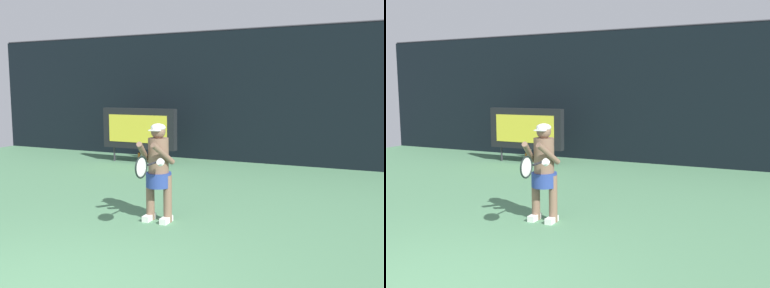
# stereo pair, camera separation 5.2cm
# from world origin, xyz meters

# --- Properties ---
(backdrop_screen) EXTENTS (18.00, 0.12, 3.66)m
(backdrop_screen) POSITION_xyz_m (0.00, 8.50, 1.81)
(backdrop_screen) COLOR black
(backdrop_screen) RESTS_ON ground
(scoreboard) EXTENTS (2.20, 0.21, 1.50)m
(scoreboard) POSITION_xyz_m (-2.98, 7.17, 0.95)
(scoreboard) COLOR black
(scoreboard) RESTS_ON ground
(umpire_chair) EXTENTS (0.52, 0.44, 1.08)m
(umpire_chair) POSITION_xyz_m (-2.72, 7.63, 0.62)
(umpire_chair) COLOR white
(umpire_chair) RESTS_ON ground
(water_bottle) EXTENTS (0.07, 0.07, 0.27)m
(water_bottle) POSITION_xyz_m (-3.14, 7.41, 0.12)
(water_bottle) COLOR #CF6018
(water_bottle) RESTS_ON ground
(tennis_player) EXTENTS (0.53, 0.60, 1.50)m
(tennis_player) POSITION_xyz_m (-0.07, 2.85, 0.82)
(tennis_player) COLOR white
(tennis_player) RESTS_ON ground
(tennis_racket) EXTENTS (0.03, 0.60, 0.31)m
(tennis_racket) POSITION_xyz_m (0.02, 2.22, 0.96)
(tennis_racket) COLOR black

